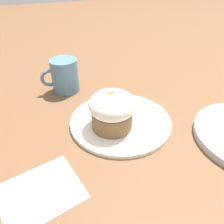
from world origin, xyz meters
TOP-DOWN VIEW (x-y plane):
  - ground_plane at (0.00, 0.00)m, footprint 4.00×4.00m
  - dessert_plate at (0.00, 0.00)m, footprint 0.26×0.26m
  - carrot_cake at (0.03, 0.02)m, footprint 0.11×0.11m
  - spoon at (-0.02, -0.01)m, footprint 0.10×0.04m
  - coffee_cup at (0.10, -0.22)m, footprint 0.12×0.08m
  - paper_napkin at (0.22, 0.14)m, footprint 0.17×0.15m

SIDE VIEW (x-z plane):
  - ground_plane at x=0.00m, z-range 0.00..0.00m
  - paper_napkin at x=0.22m, z-range 0.00..0.00m
  - dessert_plate at x=0.00m, z-range 0.00..0.01m
  - spoon at x=-0.02m, z-range 0.01..0.02m
  - coffee_cup at x=0.10m, z-range 0.00..0.10m
  - carrot_cake at x=0.03m, z-range 0.01..0.11m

